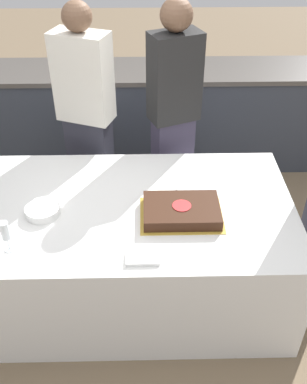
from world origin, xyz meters
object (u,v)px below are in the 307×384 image
Objects in this scene: cake at (181,211)px; wine_glass at (5,232)px; person_cutting_cake at (173,117)px; person_standing_back at (87,120)px; plate_stack at (43,211)px.

wine_glass reaches higher than cake.
person_cutting_cake is at bearing 50.82° from wine_glass.
cake is 0.90m from person_cutting_cake.
cake is at bearing 67.94° from person_cutting_cake.
person_standing_back is (-0.62, -0.00, -0.02)m from person_cutting_cake.
person_cutting_cake is at bearing -159.22° from person_standing_back.
cake is at bearing 145.70° from person_standing_back.
plate_stack is 0.12× the size of person_cutting_cake.
wine_glass reaches higher than plate_stack.
person_cutting_cake is (0.81, 0.86, 0.15)m from plate_stack.
person_cutting_cake is at bearing 90.00° from cake.
cake reaches higher than plate_stack.
person_cutting_cake reaches higher than cake.
person_standing_back is (0.19, 0.86, 0.13)m from plate_stack.
person_standing_back is (-0.62, 0.89, 0.12)m from cake.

